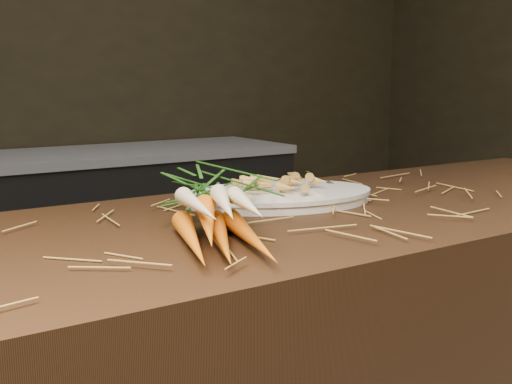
% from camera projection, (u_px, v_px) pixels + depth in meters
% --- Properties ---
extents(back_counter, '(1.82, 0.62, 0.84)m').
position_uv_depth(back_counter, '(107.00, 237.00, 3.10)').
color(back_counter, black).
rests_on(back_counter, ground).
extents(straw_bedding, '(1.40, 0.60, 0.02)m').
position_uv_depth(straw_bedding, '(289.00, 210.00, 1.31)').
color(straw_bedding, olive).
rests_on(straw_bedding, main_counter).
extents(root_veg_bunch, '(0.35, 0.55, 0.10)m').
position_uv_depth(root_veg_bunch, '(212.00, 203.00, 1.18)').
color(root_veg_bunch, '#BF5E16').
rests_on(root_veg_bunch, main_counter).
extents(serving_platter, '(0.48, 0.37, 0.02)m').
position_uv_depth(serving_platter, '(280.00, 198.00, 1.43)').
color(serving_platter, white).
rests_on(serving_platter, main_counter).
extents(roasted_veg_heap, '(0.24, 0.19, 0.05)m').
position_uv_depth(roasted_veg_heap, '(280.00, 182.00, 1.43)').
color(roasted_veg_heap, '#B3793D').
rests_on(roasted_veg_heap, serving_platter).
extents(serving_fork, '(0.07, 0.15, 0.00)m').
position_uv_depth(serving_fork, '(344.00, 189.00, 1.46)').
color(serving_fork, silver).
rests_on(serving_fork, serving_platter).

